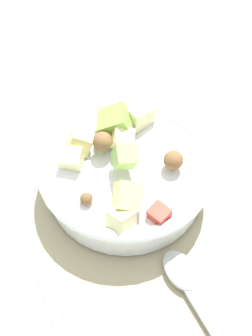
% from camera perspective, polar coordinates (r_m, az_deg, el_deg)
% --- Properties ---
extents(ground_plane, '(2.40, 2.40, 0.00)m').
position_cam_1_polar(ground_plane, '(0.59, 0.44, -2.45)').
color(ground_plane, silver).
extents(placemat, '(0.51, 0.31, 0.01)m').
position_cam_1_polar(placemat, '(0.59, 0.44, -2.29)').
color(placemat, tan).
rests_on(placemat, ground_plane).
extents(salad_bowl, '(0.23, 0.23, 0.11)m').
position_cam_1_polar(salad_bowl, '(0.56, -0.04, -0.33)').
color(salad_bowl, white).
rests_on(salad_bowl, placemat).
extents(serving_spoon, '(0.21, 0.04, 0.01)m').
position_cam_1_polar(serving_spoon, '(0.52, 9.91, -17.40)').
color(serving_spoon, '#B7B7BC').
rests_on(serving_spoon, placemat).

